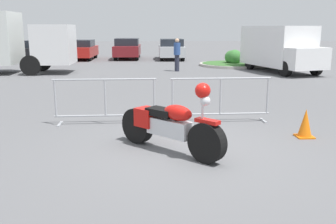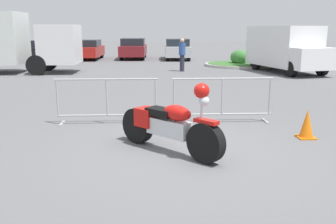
% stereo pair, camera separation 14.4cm
% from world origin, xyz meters
% --- Properties ---
extents(ground_plane, '(120.00, 120.00, 0.00)m').
position_xyz_m(ground_plane, '(0.00, 0.00, 0.00)').
color(ground_plane, '#5B5B5E').
extents(motorcycle, '(1.79, 1.82, 1.33)m').
position_xyz_m(motorcycle, '(-0.33, -0.03, 0.51)').
color(motorcycle, black).
rests_on(motorcycle, ground).
extents(crowd_barrier_near, '(2.38, 0.46, 1.07)m').
position_xyz_m(crowd_barrier_near, '(-1.68, 2.10, 0.56)').
color(crowd_barrier_near, '#9EA0A5').
rests_on(crowd_barrier_near, ground).
extents(crowd_barrier_far, '(2.38, 0.46, 1.07)m').
position_xyz_m(crowd_barrier_far, '(1.02, 2.10, 0.56)').
color(crowd_barrier_far, '#9EA0A5').
rests_on(crowd_barrier_far, ground).
extents(delivery_van, '(3.09, 5.32, 2.31)m').
position_xyz_m(delivery_van, '(6.14, 12.44, 1.24)').
color(delivery_van, white).
rests_on(delivery_van, ground).
extents(parked_car_black, '(1.74, 4.07, 1.37)m').
position_xyz_m(parked_car_black, '(-8.37, 20.93, 0.69)').
color(parked_car_black, black).
rests_on(parked_car_black, ground).
extents(parked_car_red, '(1.78, 4.16, 1.40)m').
position_xyz_m(parked_car_red, '(-5.18, 20.91, 0.71)').
color(parked_car_red, '#B21E19').
rests_on(parked_car_red, ground).
extents(parked_car_maroon, '(1.90, 4.44, 1.49)m').
position_xyz_m(parked_car_maroon, '(-1.98, 21.37, 0.76)').
color(parked_car_maroon, maroon).
rests_on(parked_car_maroon, ground).
extents(parked_car_silver, '(1.86, 4.34, 1.46)m').
position_xyz_m(parked_car_silver, '(1.21, 20.75, 0.74)').
color(parked_car_silver, '#B7BABF').
rests_on(parked_car_silver, ground).
extents(pedestrian, '(0.45, 0.45, 1.69)m').
position_xyz_m(pedestrian, '(0.94, 13.00, 0.92)').
color(pedestrian, '#262838').
rests_on(pedestrian, ground).
extents(planter_island, '(4.10, 4.10, 0.96)m').
position_xyz_m(planter_island, '(4.59, 15.77, 0.22)').
color(planter_island, '#ADA89E').
rests_on(planter_island, ground).
extents(traffic_cone, '(0.34, 0.34, 0.59)m').
position_xyz_m(traffic_cone, '(2.52, 0.72, 0.29)').
color(traffic_cone, orange).
rests_on(traffic_cone, ground).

